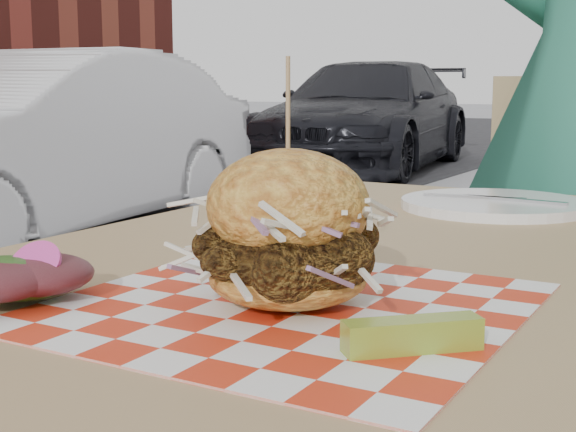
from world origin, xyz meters
name	(u,v)px	position (x,y,z in m)	size (l,w,h in m)	color
car_white	(33,146)	(-3.60, 2.59, 0.57)	(1.21, 3.48, 1.15)	silver
car_dark	(367,115)	(-3.60, 7.47, 0.60)	(1.69, 4.17, 1.21)	black
patio_table	(392,329)	(-0.20, -0.06, 0.67)	(0.80, 1.20, 0.75)	tan
patio_chair	(559,257)	(-0.22, 0.98, 0.55)	(0.52, 0.53, 0.95)	tan
paper_liner	(288,305)	(-0.20, -0.28, 0.75)	(0.36, 0.36, 0.00)	red
sandwich	(288,238)	(-0.20, -0.28, 0.81)	(0.18, 0.18, 0.20)	gold
pickle_spear	(412,335)	(-0.07, -0.34, 0.76)	(0.10, 0.02, 0.02)	#8AA730
side_salad	(4,291)	(-0.39, -0.40, 0.76)	(0.14, 0.14, 0.05)	#3F1419
place_setting	(494,204)	(-0.20, 0.33, 0.76)	(0.27, 0.27, 0.02)	white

